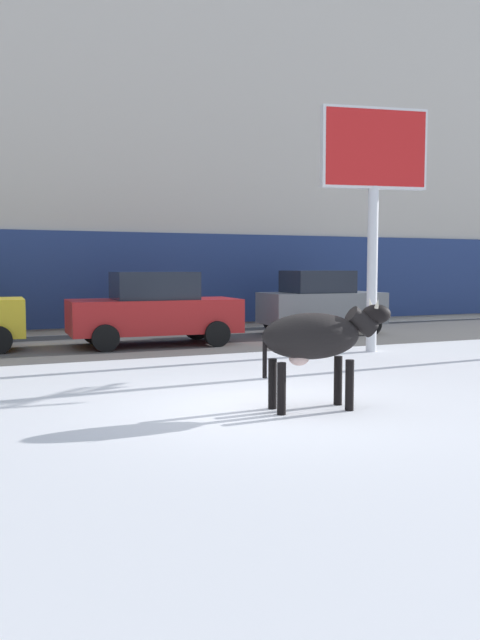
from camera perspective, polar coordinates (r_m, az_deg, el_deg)
ground_plane at (r=9.44m, az=2.87°, el=-7.42°), size 120.00×120.00×0.00m
road_strip at (r=17.19m, az=-9.61°, el=-2.02°), size 60.00×5.60×0.01m
building_facade at (r=23.32m, az=-13.51°, el=15.63°), size 44.00×6.10×13.00m
cow_black at (r=9.13m, az=6.56°, el=-1.54°), size 1.93×0.80×1.54m
billboard at (r=15.76m, az=11.47°, el=13.07°), size 2.51×0.68×5.56m
car_red_sedan at (r=16.72m, az=-7.40°, el=0.92°), size 4.29×2.15×1.84m
car_grey_hatchback at (r=19.51m, az=6.95°, el=1.50°), size 3.58×2.07×1.86m
pedestrian_near_billboard at (r=20.06m, az=-8.29°, el=1.44°), size 0.36×0.24×1.73m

